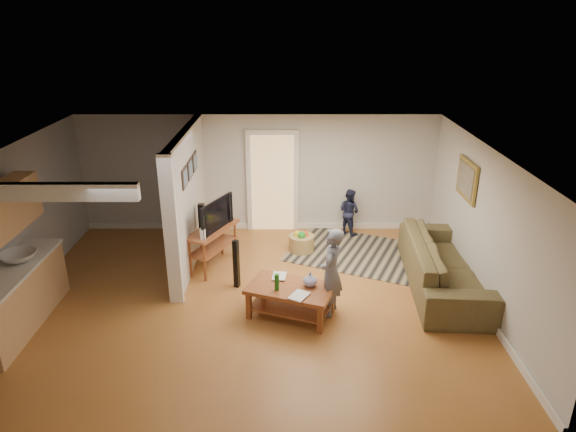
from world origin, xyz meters
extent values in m
plane|color=#935C25|center=(0.00, 0.00, 0.00)|extent=(7.50, 7.50, 0.00)
cube|color=beige|center=(0.00, 3.00, 1.25)|extent=(7.50, 0.04, 2.50)
cube|color=beige|center=(-3.75, 0.00, 1.25)|extent=(0.04, 6.00, 2.50)
cube|color=beige|center=(3.75, 0.00, 1.25)|extent=(0.04, 6.00, 2.50)
cube|color=white|center=(0.00, 0.00, 2.50)|extent=(7.50, 6.00, 0.04)
cube|color=beige|center=(-1.20, 1.45, 1.25)|extent=(0.15, 3.10, 2.50)
cube|color=white|center=(-1.20, -0.10, 1.25)|extent=(0.22, 0.10, 2.50)
cube|color=white|center=(0.00, 2.97, 0.06)|extent=(7.50, 0.04, 0.12)
cube|color=white|center=(3.72, 0.00, 0.06)|extent=(0.04, 6.00, 0.12)
cube|color=#D8B272|center=(0.30, 2.94, 1.05)|extent=(0.90, 0.06, 2.10)
cube|color=tan|center=(-3.43, -0.80, 0.45)|extent=(0.60, 2.20, 0.90)
cube|color=beige|center=(-3.43, -0.80, 0.92)|extent=(0.64, 2.24, 0.05)
imported|color=silver|center=(-3.43, -0.50, 0.94)|extent=(0.54, 0.54, 0.19)
cube|color=black|center=(-1.11, 0.80, 1.85)|extent=(0.03, 0.40, 0.34)
cube|color=black|center=(-1.11, 1.30, 1.85)|extent=(0.03, 0.40, 0.34)
cube|color=black|center=(-1.11, 1.80, 1.85)|extent=(0.03, 0.40, 0.34)
cube|color=olive|center=(3.71, 1.00, 1.75)|extent=(0.04, 0.90, 0.68)
cube|color=black|center=(2.00, 1.72, 0.01)|extent=(3.10, 2.74, 0.01)
imported|color=#413D20|center=(3.29, 0.40, 0.00)|extent=(1.32, 2.94, 0.84)
cube|color=brown|center=(0.66, -0.51, 0.48)|extent=(1.48, 1.16, 0.06)
cube|color=silver|center=(0.66, -0.51, 0.48)|extent=(0.92, 0.71, 0.02)
cube|color=brown|center=(0.66, -0.51, 0.16)|extent=(1.34, 1.02, 0.03)
cube|color=brown|center=(0.02, -0.60, 0.24)|extent=(0.10, 0.10, 0.48)
cube|color=brown|center=(1.10, -1.00, 0.24)|extent=(0.10, 0.10, 0.48)
cube|color=brown|center=(0.23, -0.03, 0.24)|extent=(0.10, 0.10, 0.48)
cube|color=brown|center=(1.31, -0.43, 0.24)|extent=(0.10, 0.10, 0.48)
imported|color=navy|center=(0.96, -0.49, 0.51)|extent=(0.28, 0.28, 0.23)
cylinder|color=#175C15|center=(0.46, -0.61, 0.64)|extent=(0.07, 0.07, 0.26)
imported|color=#998C4C|center=(0.38, -0.20, 0.51)|extent=(0.24, 0.31, 0.03)
imported|color=#66594C|center=(0.69, -0.76, 0.51)|extent=(0.36, 0.39, 0.02)
cube|color=brown|center=(-0.75, 1.14, 0.75)|extent=(0.93, 1.31, 0.05)
cube|color=brown|center=(-0.75, 1.14, 0.41)|extent=(0.84, 1.19, 0.03)
cylinder|color=brown|center=(-1.11, 0.72, 0.38)|extent=(0.05, 0.05, 0.76)
cylinder|color=brown|center=(-0.67, 1.69, 0.38)|extent=(0.05, 0.05, 0.76)
cylinder|color=brown|center=(-0.83, 0.59, 0.38)|extent=(0.05, 0.05, 0.76)
cylinder|color=brown|center=(-0.39, 1.56, 0.38)|extent=(0.05, 0.05, 0.76)
imported|color=black|center=(-0.73, 1.13, 0.77)|extent=(0.53, 0.95, 0.57)
cylinder|color=white|center=(-0.85, 0.68, 0.87)|extent=(0.10, 0.10, 0.18)
cube|color=black|center=(-0.26, 0.39, 0.44)|extent=(0.11, 0.11, 0.88)
cube|color=black|center=(-1.00, 1.53, 0.55)|extent=(0.12, 0.12, 1.11)
cylinder|color=olive|center=(0.89, 1.82, 0.16)|extent=(0.50, 0.50, 0.33)
sphere|color=#DE481B|center=(0.96, 1.86, 0.33)|extent=(0.15, 0.15, 0.15)
sphere|color=yellow|center=(0.82, 1.84, 0.35)|extent=(0.15, 0.15, 0.15)
sphere|color=green|center=(0.89, 1.75, 0.37)|extent=(0.15, 0.15, 0.15)
imported|color=slate|center=(1.29, -0.45, 0.00)|extent=(0.49, 0.60, 1.44)
imported|color=#1C203B|center=(1.93, 2.70, 0.00)|extent=(0.61, 0.61, 1.00)
camera|label=1|loc=(0.62, -7.43, 4.43)|focal=32.00mm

